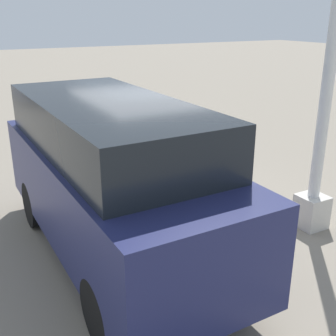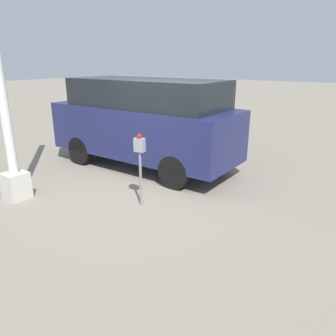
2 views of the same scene
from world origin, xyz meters
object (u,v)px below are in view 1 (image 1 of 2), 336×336
(parking_meter_far, at_px, (64,92))
(parking_meter_near, at_px, (177,143))
(lamp_post, at_px, (325,107))
(parked_van, at_px, (112,176))

(parking_meter_far, bearing_deg, parking_meter_near, -11.87)
(lamp_post, bearing_deg, parked_van, -103.68)
(parking_meter_near, relative_size, parked_van, 0.28)
(parking_meter_near, bearing_deg, parked_van, -65.06)
(parking_meter_near, height_order, parking_meter_far, parking_meter_near)
(parking_meter_far, bearing_deg, lamp_post, -4.53)
(parking_meter_near, distance_m, lamp_post, 2.76)
(parking_meter_near, xyz_separation_m, parked_van, (1.48, -1.88, 0.19))
(parking_meter_near, distance_m, parked_van, 2.40)
(parking_meter_near, bearing_deg, lamp_post, 16.03)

